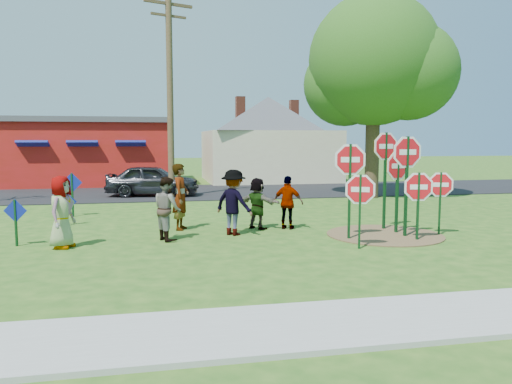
% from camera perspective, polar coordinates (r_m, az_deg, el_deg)
% --- Properties ---
extents(ground, '(120.00, 120.00, 0.00)m').
position_cam_1_polar(ground, '(14.07, -4.19, -4.89)').
color(ground, '#245117').
rests_on(ground, ground).
extents(sidewalk, '(22.00, 1.80, 0.08)m').
position_cam_1_polar(sidewalk, '(7.22, 3.34, -15.22)').
color(sidewalk, '#9E9E99').
rests_on(sidewalk, ground).
extents(road, '(120.00, 7.50, 0.04)m').
position_cam_1_polar(road, '(25.40, -7.49, 0.00)').
color(road, black).
rests_on(road, ground).
extents(dirt_patch, '(3.20, 3.20, 0.03)m').
position_cam_1_polar(dirt_patch, '(14.39, 14.47, -4.75)').
color(dirt_patch, brown).
rests_on(dirt_patch, ground).
extents(red_building, '(9.40, 7.69, 3.90)m').
position_cam_1_polar(red_building, '(31.93, -18.29, 4.46)').
color(red_building, maroon).
rests_on(red_building, ground).
extents(cream_house, '(9.40, 9.40, 6.50)m').
position_cam_1_polar(cream_house, '(32.52, 1.40, 6.48)').
color(cream_house, beige).
rests_on(cream_house, ground).
extents(stop_sign_a, '(0.93, 0.38, 1.95)m').
position_cam_1_polar(stop_sign_a, '(12.32, 11.82, -0.36)').
color(stop_sign_a, '#103D1A').
rests_on(stop_sign_a, ground).
extents(stop_sign_b, '(1.10, 0.24, 3.02)m').
position_cam_1_polar(stop_sign_b, '(15.09, 14.58, 4.05)').
color(stop_sign_b, '#103D1A').
rests_on(stop_sign_b, ground).
extents(stop_sign_c, '(1.17, 0.13, 2.90)m').
position_cam_1_polar(stop_sign_c, '(14.08, 16.88, 3.21)').
color(stop_sign_c, '#103D1A').
rests_on(stop_sign_c, ground).
extents(stop_sign_d, '(1.06, 0.34, 2.47)m').
position_cam_1_polar(stop_sign_d, '(14.59, 15.88, 2.22)').
color(stop_sign_d, '#103D1A').
rests_on(stop_sign_d, ground).
extents(stop_sign_e, '(1.02, 0.24, 1.94)m').
position_cam_1_polar(stop_sign_e, '(13.72, 18.07, 0.02)').
color(stop_sign_e, '#103D1A').
rests_on(stop_sign_e, ground).
extents(stop_sign_f, '(0.89, 0.33, 1.89)m').
position_cam_1_polar(stop_sign_f, '(14.68, 20.33, 0.36)').
color(stop_sign_f, '#103D1A').
rests_on(stop_sign_f, ground).
extents(stop_sign_g, '(1.12, 0.23, 2.70)m').
position_cam_1_polar(stop_sign_g, '(13.38, 10.69, 2.57)').
color(stop_sign_g, '#103D1A').
rests_on(stop_sign_g, ground).
extents(blue_diamond_b, '(0.58, 0.13, 1.19)m').
position_cam_1_polar(blue_diamond_b, '(13.80, -25.79, -2.59)').
color(blue_diamond_b, '#103D1A').
rests_on(blue_diamond_b, ground).
extents(blue_diamond_c, '(0.62, 0.16, 1.05)m').
position_cam_1_polar(blue_diamond_c, '(16.51, -20.88, -1.43)').
color(blue_diamond_c, '#103D1A').
rests_on(blue_diamond_c, ground).
extents(blue_diamond_d, '(0.68, 0.13, 1.52)m').
position_cam_1_polar(blue_diamond_d, '(18.33, -20.27, 0.30)').
color(blue_diamond_d, '#103D1A').
rests_on(blue_diamond_d, ground).
extents(person_a, '(0.82, 1.01, 1.78)m').
position_cam_1_polar(person_a, '(13.09, -21.34, -2.15)').
color(person_a, '#4B549C').
rests_on(person_a, ground).
extents(person_b, '(0.64, 0.81, 1.95)m').
position_cam_1_polar(person_b, '(14.85, -8.60, -0.55)').
color(person_b, '#1F7168').
rests_on(person_b, ground).
extents(person_c, '(0.90, 1.00, 1.69)m').
position_cam_1_polar(person_c, '(13.37, -10.09, -1.87)').
color(person_c, brown).
rests_on(person_c, ground).
extents(person_d, '(1.31, 1.32, 1.83)m').
position_cam_1_polar(person_d, '(13.87, -2.57, -1.20)').
color(person_d, '#36373B').
rests_on(person_d, ground).
extents(person_e, '(1.00, 0.82, 1.59)m').
position_cam_1_polar(person_e, '(14.81, 3.67, -1.22)').
color(person_e, '#462851').
rests_on(person_e, ground).
extents(person_f, '(1.25, 1.39, 1.53)m').
position_cam_1_polar(person_f, '(14.82, 0.16, -1.31)').
color(person_f, '#23572E').
rests_on(person_f, ground).
extents(suv, '(4.46, 2.28, 1.45)m').
position_cam_1_polar(suv, '(23.78, -11.70, 1.33)').
color(suv, '#2F3034').
rests_on(suv, road).
extents(utility_pole, '(2.15, 0.91, 9.22)m').
position_cam_1_polar(utility_pole, '(23.07, -9.81, 11.38)').
color(utility_pole, '#4C3823').
rests_on(utility_pole, ground).
extents(leafy_tree, '(6.44, 5.87, 9.15)m').
position_cam_1_polar(leafy_tree, '(23.73, 13.69, 13.67)').
color(leafy_tree, '#382819').
rests_on(leafy_tree, ground).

